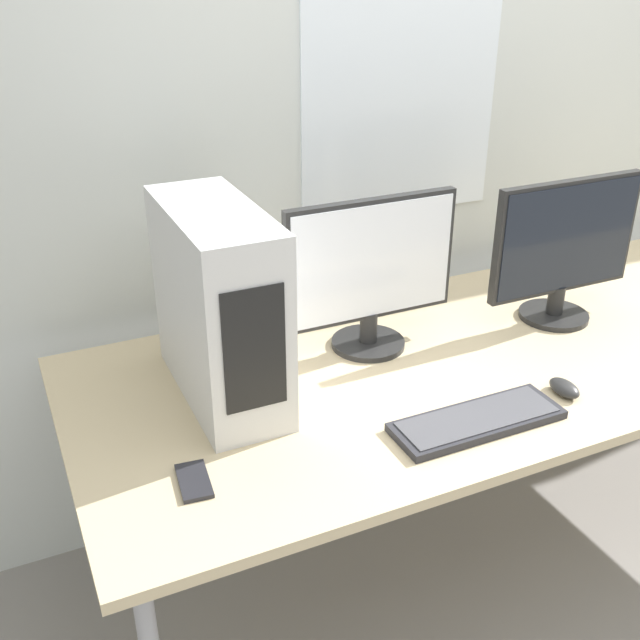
# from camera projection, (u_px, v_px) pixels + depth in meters

# --- Properties ---
(wall_back) EXTENTS (8.00, 0.07, 2.70)m
(wall_back) POSITION_uv_depth(u_px,v_px,m) (428.00, 98.00, 2.37)
(wall_back) COLOR silver
(wall_back) RESTS_ON ground_plane
(desk) EXTENTS (2.57, 0.94, 0.78)m
(desk) POSITION_uv_depth(u_px,v_px,m) (526.00, 351.00, 2.16)
(desk) COLOR #D1BA8E
(desk) RESTS_ON ground_plane
(pc_tower) EXTENTS (0.20, 0.49, 0.48)m
(pc_tower) POSITION_uv_depth(u_px,v_px,m) (219.00, 305.00, 1.78)
(pc_tower) COLOR silver
(pc_tower) RESTS_ON desk
(monitor_main) EXTENTS (0.49, 0.21, 0.43)m
(monitor_main) POSITION_uv_depth(u_px,v_px,m) (371.00, 272.00, 2.00)
(monitor_main) COLOR black
(monitor_main) RESTS_ON desk
(monitor_right_near) EXTENTS (0.49, 0.21, 0.43)m
(monitor_right_near) POSITION_uv_depth(u_px,v_px,m) (564.00, 248.00, 2.16)
(monitor_right_near) COLOR black
(monitor_right_near) RESTS_ON desk
(keyboard) EXTENTS (0.42, 0.14, 0.02)m
(keyboard) POSITION_uv_depth(u_px,v_px,m) (477.00, 420.00, 1.75)
(keyboard) COLOR #28282D
(keyboard) RESTS_ON desk
(mouse) EXTENTS (0.05, 0.09, 0.04)m
(mouse) POSITION_uv_depth(u_px,v_px,m) (564.00, 388.00, 1.87)
(mouse) COLOR #2D2D2D
(mouse) RESTS_ON desk
(cell_phone) EXTENTS (0.08, 0.13, 0.01)m
(cell_phone) POSITION_uv_depth(u_px,v_px,m) (194.00, 481.00, 1.56)
(cell_phone) COLOR #232328
(cell_phone) RESTS_ON desk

